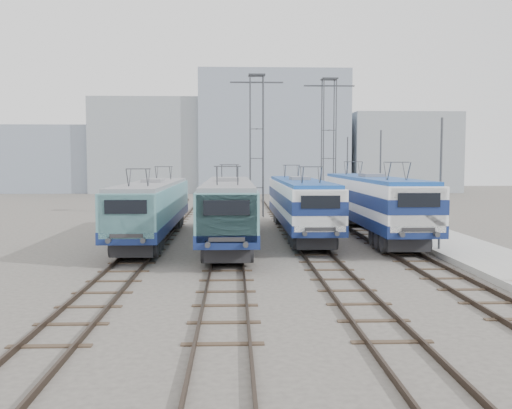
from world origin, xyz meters
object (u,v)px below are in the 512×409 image
(locomotive_center_left, at_px, (229,206))
(catenary_tower_west, at_px, (257,139))
(mast_front, at_px, (440,187))
(mast_mid, at_px, (380,179))
(catenary_tower_east, at_px, (329,140))
(locomotive_far_right, at_px, (372,199))
(locomotive_far_left, at_px, (153,206))
(mast_rear, at_px, (347,175))
(locomotive_center_right, at_px, (300,201))

(locomotive_center_left, distance_m, catenary_tower_west, 16.91)
(mast_front, height_order, mast_mid, same)
(catenary_tower_east, bearing_deg, locomotive_center_left, -115.71)
(locomotive_center_left, relative_size, locomotive_far_right, 0.96)
(locomotive_far_left, height_order, catenary_tower_west, catenary_tower_west)
(mast_front, distance_m, mast_mid, 12.00)
(catenary_tower_west, distance_m, mast_rear, 9.99)
(locomotive_far_left, height_order, mast_mid, mast_mid)
(mast_mid, height_order, mast_rear, same)
(locomotive_center_left, bearing_deg, mast_mid, 36.98)
(mast_front, bearing_deg, catenary_tower_east, 95.45)
(locomotive_far_right, bearing_deg, mast_front, -74.90)
(locomotive_center_left, height_order, catenary_tower_east, catenary_tower_east)
(catenary_tower_east, bearing_deg, locomotive_far_right, -89.05)
(locomotive_center_left, height_order, mast_front, mast_front)
(mast_rear, bearing_deg, mast_front, -90.00)
(catenary_tower_east, distance_m, mast_front, 22.32)
(locomotive_far_left, relative_size, catenary_tower_west, 1.44)
(catenary_tower_west, bearing_deg, locomotive_center_right, -79.92)
(catenary_tower_east, bearing_deg, mast_rear, 43.60)
(catenary_tower_east, bearing_deg, locomotive_far_left, -128.25)
(mast_mid, relative_size, mast_rear, 1.00)
(catenary_tower_east, xyz_separation_m, mast_rear, (2.10, 2.00, -3.14))
(locomotive_center_right, xyz_separation_m, mast_front, (6.35, -7.34, 1.25))
(locomotive_center_left, xyz_separation_m, catenary_tower_west, (2.25, 16.17, 4.41))
(locomotive_far_left, distance_m, catenary_tower_east, 21.86)
(locomotive_far_left, relative_size, catenary_tower_east, 1.44)
(catenary_tower_east, xyz_separation_m, mast_mid, (2.10, -10.00, -3.14))
(catenary_tower_west, height_order, catenary_tower_east, same)
(locomotive_center_right, relative_size, mast_front, 2.52)
(locomotive_far_left, bearing_deg, locomotive_center_left, -16.86)
(catenary_tower_west, xyz_separation_m, mast_front, (8.60, -20.00, -3.14))
(catenary_tower_west, xyz_separation_m, catenary_tower_east, (6.50, 2.00, 0.00))
(locomotive_far_right, distance_m, mast_rear, 17.28)
(locomotive_far_left, xyz_separation_m, locomotive_center_left, (4.50, -1.36, 0.07))
(locomotive_far_left, bearing_deg, mast_rear, 50.78)
(locomotive_center_right, bearing_deg, mast_rear, 69.13)
(locomotive_center_right, xyz_separation_m, locomotive_far_right, (4.50, -0.49, 0.12))
(locomotive_far_right, bearing_deg, catenary_tower_west, 117.18)
(locomotive_center_right, bearing_deg, locomotive_far_right, -6.18)
(locomotive_center_left, bearing_deg, locomotive_far_right, 18.59)
(locomotive_far_right, xyz_separation_m, mast_rear, (1.85, 17.14, 1.12))
(locomotive_center_right, bearing_deg, mast_mid, 36.25)
(mast_front, relative_size, mast_mid, 1.00)
(locomotive_far_right, relative_size, mast_rear, 2.67)
(catenary_tower_east, xyz_separation_m, mast_front, (2.10, -22.00, -3.14))
(locomotive_center_right, bearing_deg, mast_front, -49.15)
(catenary_tower_west, distance_m, mast_front, 22.00)
(catenary_tower_west, height_order, mast_front, catenary_tower_west)
(locomotive_center_left, relative_size, catenary_tower_west, 1.49)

